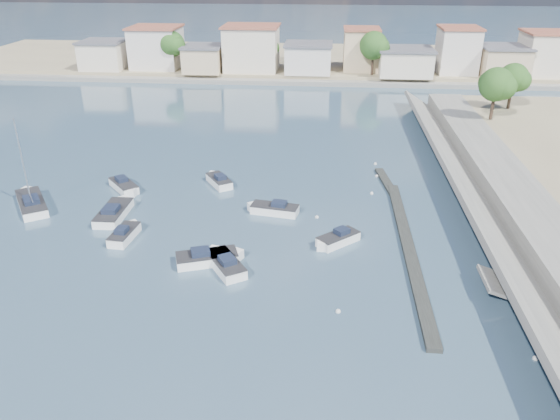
% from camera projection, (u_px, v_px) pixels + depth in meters
% --- Properties ---
extents(ground, '(400.00, 400.00, 0.00)m').
position_uv_depth(ground, '(327.00, 137.00, 72.72)').
color(ground, '#2D485A').
rests_on(ground, ground).
extents(seawall_walkway, '(5.00, 90.00, 1.80)m').
position_uv_depth(seawall_walkway, '(541.00, 229.00, 46.59)').
color(seawall_walkway, slate).
rests_on(seawall_walkway, ground).
extents(breakwater, '(2.00, 31.02, 0.35)m').
position_uv_depth(breakwater, '(403.00, 232.00, 47.53)').
color(breakwater, black).
rests_on(breakwater, ground).
extents(far_shore_land, '(160.00, 40.00, 1.40)m').
position_uv_depth(far_shore_land, '(329.00, 61.00, 119.22)').
color(far_shore_land, gray).
rests_on(far_shore_land, ground).
extents(far_shore_quay, '(160.00, 2.50, 0.80)m').
position_uv_depth(far_shore_quay, '(328.00, 83.00, 100.45)').
color(far_shore_quay, slate).
rests_on(far_shore_quay, ground).
extents(far_town, '(113.01, 12.80, 8.35)m').
position_uv_depth(far_town, '(386.00, 53.00, 102.99)').
color(far_town, beige).
rests_on(far_town, far_shore_land).
extents(shore_trees, '(74.56, 38.32, 7.92)m').
position_uv_depth(shore_trees, '(378.00, 54.00, 94.70)').
color(shore_trees, '#38281E').
rests_on(shore_trees, ground).
extents(motorboat_a, '(3.93, 4.74, 1.48)m').
position_uv_depth(motorboat_a, '(224.00, 263.00, 42.43)').
color(motorboat_a, white).
rests_on(motorboat_a, ground).
extents(motorboat_b, '(1.85, 4.25, 1.48)m').
position_uv_depth(motorboat_b, '(125.00, 234.00, 46.83)').
color(motorboat_b, white).
rests_on(motorboat_b, ground).
extents(motorboat_c, '(5.00, 2.45, 1.48)m').
position_uv_depth(motorboat_c, '(272.00, 209.00, 51.30)').
color(motorboat_c, white).
rests_on(motorboat_c, ground).
extents(motorboat_d, '(3.84, 3.71, 1.48)m').
position_uv_depth(motorboat_d, '(336.00, 240.00, 45.84)').
color(motorboat_d, white).
rests_on(motorboat_d, ground).
extents(motorboat_e, '(2.21, 6.01, 1.48)m').
position_uv_depth(motorboat_e, '(115.00, 212.00, 50.81)').
color(motorboat_e, white).
rests_on(motorboat_e, ground).
extents(motorboat_f, '(3.42, 4.11, 1.48)m').
position_uv_depth(motorboat_f, '(218.00, 181.00, 57.69)').
color(motorboat_f, white).
rests_on(motorboat_f, ground).
extents(motorboat_g, '(4.05, 4.30, 1.48)m').
position_uv_depth(motorboat_g, '(125.00, 187.00, 56.21)').
color(motorboat_g, white).
rests_on(motorboat_g, ground).
extents(motorboat_h, '(5.39, 3.37, 1.48)m').
position_uv_depth(motorboat_h, '(210.00, 258.00, 43.14)').
color(motorboat_h, white).
rests_on(motorboat_h, ground).
extents(sailboat, '(5.54, 6.66, 9.00)m').
position_uv_depth(sailboat, '(31.00, 202.00, 52.69)').
color(sailboat, white).
rests_on(sailboat, ground).
extents(mooring_buoys, '(14.06, 33.30, 0.36)m').
position_uv_depth(mooring_buoys, '(378.00, 221.00, 49.88)').
color(mooring_buoys, silver).
rests_on(mooring_buoys, ground).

